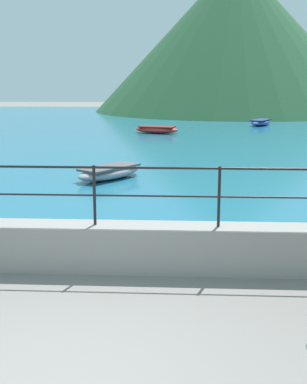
# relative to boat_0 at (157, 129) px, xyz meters

# --- Properties ---
(promenade_wall) EXTENTS (20.00, 0.56, 0.70)m
(promenade_wall) POSITION_rel_boat_0_xyz_m (0.00, -19.44, 0.09)
(promenade_wall) COLOR gray
(promenade_wall) RESTS_ON ground
(railing) EXTENTS (18.44, 0.04, 0.90)m
(railing) POSITION_rel_boat_0_xyz_m (0.00, -19.44, 1.07)
(railing) COLOR black
(railing) RESTS_ON promenade_wall
(lake_water) EXTENTS (64.00, 44.32, 0.06)m
(lake_water) POSITION_rel_boat_0_xyz_m (0.00, 3.20, -0.23)
(lake_water) COLOR #236B89
(lake_water) RESTS_ON ground
(hill_main) EXTENTS (24.24, 24.24, 12.80)m
(hill_main) POSITION_rel_boat_0_xyz_m (5.78, 19.48, 6.15)
(hill_main) COLOR #285633
(hill_main) RESTS_ON ground
(boat_0) EXTENTS (2.46, 1.53, 0.36)m
(boat_0) POSITION_rel_boat_0_xyz_m (0.00, 0.00, 0.00)
(boat_0) COLOR red
(boat_0) RESTS_ON lake_water
(boat_1) EXTENTS (2.06, 2.40, 0.36)m
(boat_1) POSITION_rel_boat_0_xyz_m (-0.74, -12.55, 0.00)
(boat_1) COLOR gray
(boat_1) RESTS_ON lake_water
(boat_2) EXTENTS (1.86, 2.46, 0.36)m
(boat_2) POSITION_rel_boat_0_xyz_m (6.09, 4.87, 0.00)
(boat_2) COLOR #2D4C9E
(boat_2) RESTS_ON lake_water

